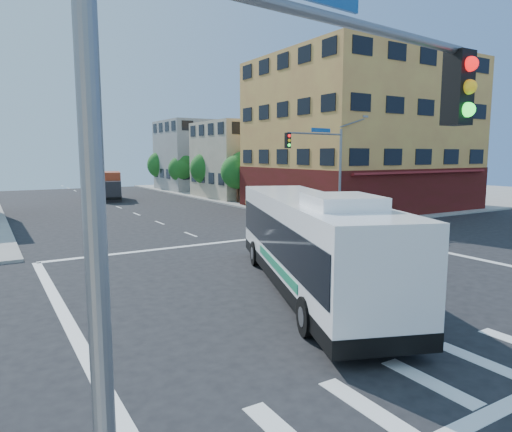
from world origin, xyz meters
TOP-DOWN VIEW (x-y plane):
  - ground at (0.00, 0.00)m, footprint 120.00×120.00m
  - sidewalk_ne at (35.00, 35.00)m, footprint 50.00×50.00m
  - corner_building_ne at (19.99, 18.48)m, footprint 18.10×15.44m
  - building_east_near at (16.98, 33.98)m, footprint 12.06×10.06m
  - building_east_far at (16.98, 47.98)m, footprint 12.06×10.06m
  - signal_mast_ne at (9.08, 10.62)m, footprint 7.91×1.13m
  - signal_mast_sw at (-9.08, -10.64)m, footprint 7.91×1.01m
  - street_tree_a at (11.90, 27.92)m, footprint 3.60×3.60m
  - street_tree_b at (11.90, 35.92)m, footprint 3.80×3.80m
  - street_tree_c at (11.90, 43.92)m, footprint 3.40×3.40m
  - street_tree_d at (11.90, 51.92)m, footprint 4.00×4.00m
  - transit_bus at (-0.99, -0.88)m, footprint 7.54×13.58m
  - box_truck at (1.19, 38.88)m, footprint 3.53×7.36m
  - parked_car at (11.07, 22.14)m, footprint 2.42×4.64m

SIDE VIEW (x-z plane):
  - ground at x=0.00m, z-range 0.00..0.00m
  - sidewalk_ne at x=35.00m, z-range 0.00..0.15m
  - parked_car at x=11.07m, z-range 0.00..1.51m
  - box_truck at x=1.19m, z-range -0.05..3.14m
  - transit_bus at x=-0.99m, z-range -0.04..3.94m
  - street_tree_c at x=11.90m, z-range 0.82..6.11m
  - street_tree_a at x=11.90m, z-range 0.83..6.35m
  - street_tree_b at x=11.90m, z-range 0.85..6.65m
  - street_tree_d at x=11.90m, z-range 0.87..6.90m
  - building_east_near at x=16.98m, z-range 0.01..9.01m
  - signal_mast_ne at x=9.08m, z-range 0.95..9.02m
  - signal_mast_sw at x=-9.08m, z-range 0.95..9.02m
  - building_east_far at x=16.98m, z-range 0.01..10.01m
  - corner_building_ne at x=19.99m, z-range -1.11..12.89m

